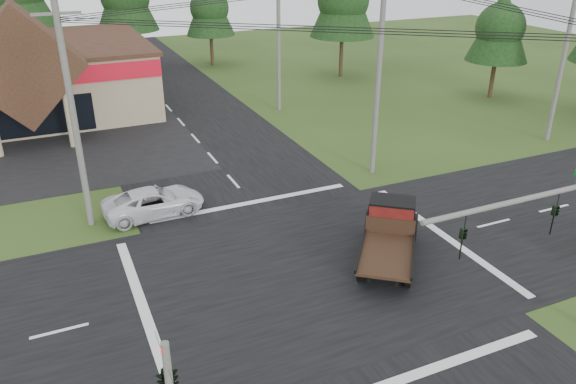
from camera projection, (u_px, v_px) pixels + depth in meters
ground at (310, 269)px, 23.76m from camera, size 120.00×120.00×0.00m
road_ns at (310, 269)px, 23.76m from camera, size 12.00×120.00×0.02m
road_ew at (310, 269)px, 23.75m from camera, size 120.00×12.00×0.02m
traffic_signal_corner at (166, 367)px, 13.44m from camera, size 0.53×2.48×4.40m
utility_pole_nw at (74, 118)px, 25.15m from camera, size 2.00×0.30×10.50m
utility_pole_ne at (379, 73)px, 30.84m from camera, size 2.00×0.30×11.50m
utility_pole_far at (562, 63)px, 36.29m from camera, size 2.00×0.30×10.20m
utility_pole_n at (279, 36)px, 42.49m from camera, size 2.00×0.30×11.20m
tree_row_e at (209, 6)px, 57.26m from camera, size 5.04×5.04×9.09m
tree_side_e_near at (501, 25)px, 45.70m from camera, size 5.04×5.04×9.09m
antique_flatbed_truck at (389, 236)px, 23.87m from camera, size 5.31×5.97×2.43m
white_pickup at (154, 202)px, 28.08m from camera, size 5.15×2.65×1.39m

